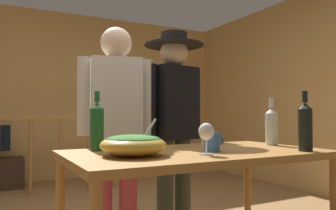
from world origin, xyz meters
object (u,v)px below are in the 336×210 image
object	(u,v)px
stair_railing	(34,144)
wine_bottle_clear	(271,126)
person_standing_left	(116,120)
salad_bowl	(133,144)
framed_picture	(128,76)
wine_bottle_green	(97,126)
mug_blue	(212,142)
wine_glass	(206,133)
mug_white	(208,140)
serving_table	(197,164)
person_standing_right	(174,117)
wine_bottle_dark	(305,126)

from	to	relation	value
stair_railing	wine_bottle_clear	bearing A→B (deg)	-67.38
wine_bottle_clear	person_standing_left	world-z (taller)	person_standing_left
stair_railing	salad_bowl	bearing A→B (deg)	-87.32
framed_picture	wine_bottle_green	distance (m)	3.87
mug_blue	framed_picture	bearing A→B (deg)	75.86
wine_glass	person_standing_left	world-z (taller)	person_standing_left
salad_bowl	mug_blue	size ratio (longest dim) A/B	2.63
salad_bowl	mug_white	bearing A→B (deg)	21.78
stair_railing	wine_glass	bearing A→B (deg)	-81.04
serving_table	mug_white	distance (m)	0.31
stair_railing	person_standing_left	distance (m)	2.23
framed_picture	wine_glass	xyz separation A→B (m)	(-1.08, -3.94, -0.74)
wine_glass	person_standing_right	world-z (taller)	person_standing_right
wine_bottle_green	person_standing_right	distance (m)	0.86
wine_bottle_clear	mug_blue	distance (m)	0.60
serving_table	mug_blue	distance (m)	0.16
person_standing_right	framed_picture	bearing A→B (deg)	-116.05
stair_railing	serving_table	world-z (taller)	stair_railing
framed_picture	wine_bottle_clear	distance (m)	3.78
serving_table	wine_glass	distance (m)	0.27
framed_picture	wine_bottle_clear	world-z (taller)	framed_picture
salad_bowl	mug_white	xyz separation A→B (m)	(0.62, 0.25, -0.02)
serving_table	wine_bottle_dark	bearing A→B (deg)	-29.90
wine_bottle_green	person_standing_left	size ratio (longest dim) A/B	0.21
framed_picture	stair_railing	world-z (taller)	framed_picture
wine_bottle_green	wine_bottle_clear	bearing A→B (deg)	-10.08
person_standing_left	serving_table	bearing A→B (deg)	120.41
wine_bottle_clear	mug_blue	size ratio (longest dim) A/B	2.52
wine_bottle_green	serving_table	bearing A→B (deg)	-27.46
wine_glass	mug_blue	xyz separation A→B (m)	(0.11, 0.11, -0.06)
serving_table	wine_bottle_clear	xyz separation A→B (m)	(0.63, 0.06, 0.21)
salad_bowl	wine_bottle_dark	world-z (taller)	wine_bottle_dark
wine_bottle_green	mug_white	bearing A→B (deg)	-5.50
stair_railing	serving_table	size ratio (longest dim) A/B	2.08
wine_glass	serving_table	bearing A→B (deg)	71.38
wine_bottle_green	mug_white	size ratio (longest dim) A/B	2.87
framed_picture	person_standing_left	size ratio (longest dim) A/B	0.29
salad_bowl	stair_railing	bearing A→B (deg)	92.68
wine_glass	person_standing_left	bearing A→B (deg)	101.17
framed_picture	wine_bottle_dark	xyz separation A→B (m)	(-0.49, -4.06, -0.71)
framed_picture	serving_table	xyz separation A→B (m)	(-1.02, -3.75, -0.92)
wine_bottle_green	wine_glass	bearing A→B (deg)	-45.42
wine_bottle_dark	mug_blue	xyz separation A→B (m)	(-0.47, 0.23, -0.09)
wine_bottle_clear	salad_bowl	bearing A→B (deg)	-173.79
framed_picture	stair_railing	xyz separation A→B (m)	(-1.56, -0.87, -1.02)
mug_white	person_standing_left	bearing A→B (deg)	131.07
serving_table	wine_bottle_clear	distance (m)	0.67
serving_table	salad_bowl	size ratio (longest dim) A/B	4.37
framed_picture	wine_bottle_green	xyz separation A→B (m)	(-1.52, -3.49, -0.71)
salad_bowl	wine_glass	bearing A→B (deg)	-20.94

